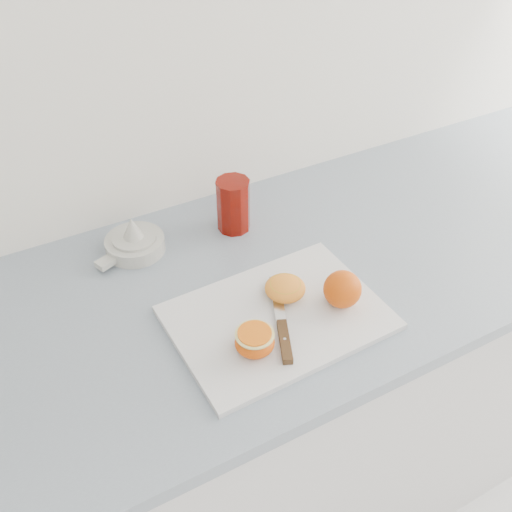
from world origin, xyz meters
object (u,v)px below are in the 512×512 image
object	(u,v)px
half_orange	(255,341)
red_tumbler	(233,207)
counter	(251,415)
cutting_board	(278,317)
citrus_juicer	(134,242)

from	to	relation	value
half_orange	red_tumbler	world-z (taller)	red_tumbler
counter	cutting_board	world-z (taller)	cutting_board
cutting_board	half_orange	world-z (taller)	half_orange
half_orange	red_tumbler	size ratio (longest dim) A/B	0.57
counter	cutting_board	xyz separation A→B (m)	(-0.01, -0.12, 0.45)
cutting_board	red_tumbler	distance (m)	0.29
counter	half_orange	world-z (taller)	half_orange
half_orange	red_tumbler	xyz separation A→B (m)	(0.13, 0.33, 0.02)
counter	half_orange	xyz separation A→B (m)	(-0.08, -0.17, 0.48)
counter	cutting_board	distance (m)	0.46
citrus_juicer	counter	bearing A→B (deg)	-49.16
cutting_board	half_orange	xyz separation A→B (m)	(-0.07, -0.05, 0.03)
citrus_juicer	red_tumbler	xyz separation A→B (m)	(0.21, -0.03, 0.03)
counter	red_tumbler	distance (m)	0.53
counter	citrus_juicer	size ratio (longest dim) A/B	15.59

